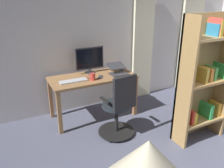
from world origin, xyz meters
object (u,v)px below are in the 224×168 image
desk (93,82)px  mug_coffee (92,77)px  cell_phone_by_monitor (121,69)px  laptop (118,71)px  cell_phone_face_up (101,77)px  office_chair (119,109)px  computer_monitor (90,59)px  bookshelf (203,79)px  computer_keyboard (73,81)px

desk → mug_coffee: mug_coffee is taller
cell_phone_by_monitor → mug_coffee: bearing=18.9°
laptop → cell_phone_face_up: laptop is taller
office_chair → cell_phone_by_monitor: (-0.50, -0.87, 0.29)m
computer_monitor → bookshelf: size_ratio=0.28×
desk → computer_monitor: bearing=-100.1°
computer_monitor → cell_phone_by_monitor: (-0.57, 0.08, -0.24)m
cell_phone_by_monitor → computer_monitor: bearing=-12.0°
cell_phone_by_monitor → laptop: bearing=46.6°
cell_phone_by_monitor → office_chair: bearing=56.5°
computer_keyboard → desk: bearing=-165.9°
computer_monitor → cell_phone_by_monitor: computer_monitor is taller
desk → cell_phone_by_monitor: size_ratio=9.89×
mug_coffee → computer_monitor: bearing=-105.4°
computer_monitor → laptop: computer_monitor is taller
desk → office_chair: 0.77m
office_chair → computer_monitor: bearing=87.3°
computer_keyboard → cell_phone_face_up: computer_keyboard is taller
office_chair → bookshelf: bearing=-33.1°
computer_keyboard → cell_phone_by_monitor: computer_keyboard is taller
mug_coffee → cell_phone_by_monitor: bearing=-157.3°
office_chair → mug_coffee: office_chair is taller
office_chair → bookshelf: bookshelf is taller
laptop → computer_monitor: bearing=-34.5°
office_chair → cell_phone_face_up: (0.00, -0.65, 0.29)m
cell_phone_by_monitor → cell_phone_face_up: bearing=20.2°
laptop → cell_phone_by_monitor: laptop is taller
computer_keyboard → cell_phone_face_up: (-0.47, 0.00, -0.01)m
laptop → cell_phone_face_up: bearing=4.5°
laptop → bookshelf: 1.40m
bookshelf → computer_keyboard: bearing=-37.5°
desk → computer_monitor: computer_monitor is taller
computer_monitor → computer_keyboard: size_ratio=1.16×
computer_monitor → desk: bearing=79.9°
office_chair → laptop: (-0.34, -0.68, 0.34)m
desk → computer_keyboard: (0.36, 0.09, 0.11)m
office_chair → computer_monitor: (0.07, -0.95, 0.53)m
office_chair → cell_phone_by_monitor: 1.04m
computer_keyboard → cell_phone_by_monitor: size_ratio=3.03×
desk → computer_monitor: (-0.04, -0.21, 0.35)m
computer_keyboard → bookshelf: (-1.52, 1.17, 0.17)m
laptop → cell_phone_face_up: 0.34m
desk → office_chair: bearing=98.2°
desk → cell_phone_face_up: cell_phone_face_up is taller
computer_keyboard → laptop: laptop is taller
desk → computer_keyboard: computer_keyboard is taller
mug_coffee → bookshelf: bearing=137.8°
desk → computer_monitor: size_ratio=2.81×
cell_phone_by_monitor → bookshelf: (-0.56, 1.39, 0.18)m
desk → office_chair: size_ratio=1.41×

